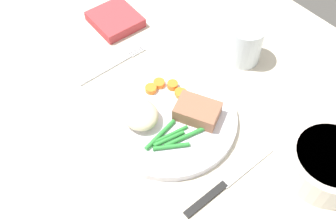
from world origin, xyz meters
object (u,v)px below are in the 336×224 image
(meat_portion, at_px, (197,111))
(dinner_plate, at_px, (168,118))
(water_glass, at_px, (244,45))
(napkin, at_px, (115,19))
(knife, at_px, (228,181))
(salad_bowl, at_px, (329,162))
(fork, at_px, (112,66))

(meat_portion, bearing_deg, dinner_plate, -130.60)
(water_glass, distance_m, napkin, 0.31)
(dinner_plate, relative_size, water_glass, 3.06)
(knife, height_order, salad_bowl, salad_bowl)
(knife, distance_m, salad_bowl, 0.17)
(meat_portion, bearing_deg, water_glass, 108.07)
(dinner_plate, bearing_deg, knife, -0.98)
(water_glass, relative_size, napkin, 0.79)
(knife, bearing_deg, dinner_plate, -179.52)
(salad_bowl, xyz_separation_m, napkin, (-0.55, -0.06, -0.02))
(meat_portion, distance_m, fork, 0.23)
(dinner_plate, bearing_deg, napkin, 164.45)
(salad_bowl, relative_size, napkin, 1.34)
(knife, height_order, napkin, napkin)
(meat_portion, distance_m, salad_bowl, 0.24)
(dinner_plate, relative_size, fork, 1.59)
(meat_portion, height_order, knife, meat_portion)
(dinner_plate, height_order, meat_portion, meat_portion)
(meat_portion, relative_size, salad_bowl, 0.55)
(dinner_plate, distance_m, napkin, 0.30)
(knife, distance_m, napkin, 0.47)
(knife, distance_m, water_glass, 0.30)
(meat_portion, xyz_separation_m, napkin, (-0.33, 0.04, -0.02))
(napkin, bearing_deg, dinner_plate, -15.55)
(dinner_plate, distance_m, knife, 0.17)
(napkin, bearing_deg, water_glass, 29.00)
(water_glass, bearing_deg, dinner_plate, -83.59)
(meat_portion, height_order, fork, meat_portion)
(dinner_plate, relative_size, salad_bowl, 1.82)
(meat_portion, relative_size, fork, 0.48)
(knife, bearing_deg, salad_bowl, 58.93)
(dinner_plate, distance_m, meat_portion, 0.06)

